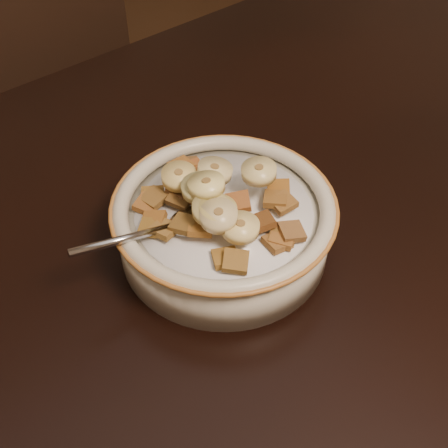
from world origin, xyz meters
TOP-DOWN VIEW (x-y plane):
  - table at (0.00, 0.00)m, footprint 1.42×0.92m
  - chair at (0.11, 0.59)m, footprint 0.44×0.44m
  - cereal_bowl at (-0.01, 0.07)m, footprint 0.19×0.19m
  - milk at (-0.01, 0.07)m, footprint 0.16×0.16m
  - spoon at (-0.04, 0.07)m, footprint 0.05×0.04m
  - cereal_square_0 at (-0.05, 0.02)m, footprint 0.03×0.03m
  - cereal_square_1 at (-0.06, 0.11)m, footprint 0.03×0.03m
  - cereal_square_2 at (-0.05, 0.01)m, footprint 0.03×0.03m
  - cereal_square_3 at (-0.05, 0.12)m, footprint 0.03×0.03m
  - cereal_square_4 at (0.04, 0.05)m, footprint 0.03×0.03m
  - cereal_square_5 at (-0.03, 0.05)m, footprint 0.03×0.02m
  - cereal_square_6 at (-0.04, 0.10)m, footprint 0.03×0.03m
  - cereal_square_7 at (0.01, 0.01)m, footprint 0.03×0.03m
  - cereal_square_8 at (-0.02, 0.05)m, footprint 0.03×0.03m
  - cereal_square_9 at (-0.00, 0.12)m, footprint 0.02×0.02m
  - cereal_square_10 at (0.03, 0.03)m, footprint 0.02×0.02m
  - cereal_square_11 at (-0.00, 0.01)m, footprint 0.03×0.03m
  - cereal_square_12 at (0.02, 0.04)m, footprint 0.03×0.03m
  - cereal_square_13 at (-0.08, 0.09)m, footprint 0.03×0.03m
  - cereal_square_14 at (-0.01, 0.01)m, footprint 0.02×0.02m
  - cereal_square_15 at (-0.04, 0.06)m, footprint 0.02×0.03m
  - cereal_square_16 at (-0.07, 0.09)m, footprint 0.03×0.03m
  - cereal_square_17 at (-0.03, 0.10)m, footprint 0.02×0.02m
  - cereal_square_18 at (-0.07, 0.08)m, footprint 0.03×0.03m
  - cereal_square_19 at (-0.03, 0.08)m, footprint 0.02×0.02m
  - cereal_square_20 at (-0.03, 0.10)m, footprint 0.03×0.03m
  - cereal_square_21 at (-0.06, 0.11)m, footprint 0.02×0.02m
  - cereal_square_22 at (-0.01, 0.03)m, footprint 0.03×0.03m
  - cereal_square_23 at (-0.01, 0.05)m, footprint 0.03×0.03m
  - cereal_square_24 at (-0.05, 0.05)m, footprint 0.03×0.03m
  - cereal_square_25 at (-0.06, 0.07)m, footprint 0.03×0.03m
  - cereal_square_26 at (0.00, 0.01)m, footprint 0.03×0.03m
  - cereal_square_27 at (-0.01, 0.13)m, footprint 0.02×0.02m
  - cereal_square_28 at (-0.01, 0.13)m, footprint 0.03×0.03m
  - banana_slice_0 at (-0.03, 0.03)m, footprint 0.04×0.04m
  - banana_slice_1 at (-0.03, 0.11)m, footprint 0.04×0.04m
  - banana_slice_2 at (-0.03, 0.07)m, footprint 0.04×0.04m
  - banana_slice_3 at (-0.03, 0.08)m, footprint 0.04×0.04m
  - banana_slice_4 at (-0.04, 0.05)m, footprint 0.04×0.04m
  - banana_slice_5 at (0.02, 0.06)m, footprint 0.03×0.03m
  - banana_slice_6 at (-0.01, 0.09)m, footprint 0.04×0.04m
  - banana_slice_7 at (-0.04, 0.05)m, footprint 0.04×0.04m
  - banana_slice_8 at (-0.04, 0.04)m, footprint 0.04×0.04m

SIDE VIEW (x-z plane):
  - chair at x=0.11m, z-range 0.00..0.90m
  - table at x=0.00m, z-range 0.71..0.75m
  - cereal_bowl at x=-0.01m, z-range 0.75..0.80m
  - milk at x=-0.01m, z-range 0.79..0.80m
  - spoon at x=-0.04m, z-range 0.79..0.81m
  - cereal_square_3 at x=-0.05m, z-range 0.80..0.80m
  - cereal_square_0 at x=-0.05m, z-range 0.80..0.81m
  - cereal_square_14 at x=-0.01m, z-range 0.80..0.81m
  - cereal_square_1 at x=-0.06m, z-range 0.80..0.81m
  - cereal_square_16 at x=-0.07m, z-range 0.80..0.81m
  - cereal_square_26 at x=0.00m, z-range 0.80..0.81m
  - cereal_square_28 at x=-0.01m, z-range 0.80..0.81m
  - cereal_square_11 at x=0.00m, z-range 0.80..0.81m
  - cereal_square_13 at x=-0.08m, z-range 0.80..0.81m
  - cereal_square_9 at x=0.00m, z-range 0.80..0.81m
  - cereal_square_21 at x=-0.06m, z-range 0.80..0.81m
  - cereal_square_18 at x=-0.07m, z-range 0.80..0.81m
  - cereal_square_27 at x=-0.01m, z-range 0.80..0.81m
  - cereal_square_2 at x=-0.05m, z-range 0.80..0.81m
  - cereal_square_7 at x=0.01m, z-range 0.80..0.81m
  - cereal_square_4 at x=0.04m, z-range 0.80..0.81m
  - cereal_square_10 at x=0.03m, z-range 0.80..0.81m
  - cereal_square_17 at x=-0.03m, z-range 0.80..0.81m
  - cereal_square_12 at x=0.02m, z-range 0.80..0.81m
  - cereal_square_6 at x=-0.04m, z-range 0.80..0.81m
  - cereal_square_20 at x=-0.03m, z-range 0.80..0.81m
  - cereal_square_25 at x=-0.06m, z-range 0.80..0.81m
  - cereal_square_22 at x=-0.01m, z-range 0.80..0.81m
  - cereal_square_24 at x=-0.05m, z-range 0.80..0.81m
  - cereal_square_5 at x=-0.03m, z-range 0.81..0.82m
  - cereal_square_15 at x=-0.04m, z-range 0.81..0.82m
  - cereal_square_8 at x=-0.02m, z-range 0.81..0.82m
  - cereal_square_23 at x=-0.01m, z-range 0.81..0.82m
  - banana_slice_0 at x=-0.03m, z-range 0.81..0.82m
  - cereal_square_19 at x=-0.03m, z-range 0.81..0.82m
  - banana_slice_1 at x=-0.03m, z-range 0.81..0.83m
  - banana_slice_6 at x=-0.01m, z-range 0.82..0.83m
  - banana_slice_3 at x=-0.03m, z-range 0.82..0.83m
  - banana_slice_7 at x=-0.04m, z-range 0.82..0.83m
  - banana_slice_4 at x=-0.04m, z-range 0.82..0.83m
  - banana_slice_5 at x=0.02m, z-range 0.82..0.83m
  - banana_slice_8 at x=-0.04m, z-range 0.82..0.83m
  - banana_slice_2 at x=-0.03m, z-range 0.83..0.84m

